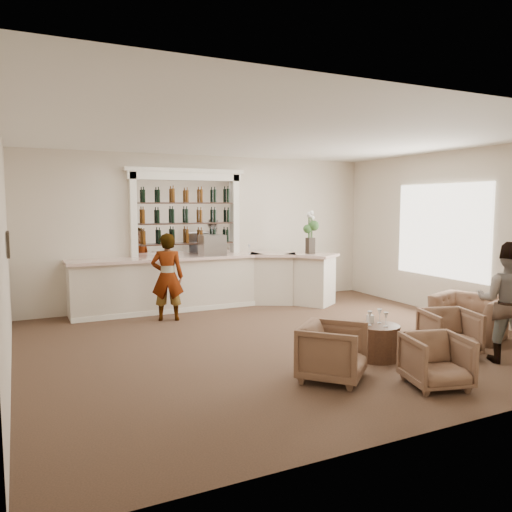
# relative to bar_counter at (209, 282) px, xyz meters

# --- Properties ---
(ground) EXTENTS (8.00, 8.00, 0.00)m
(ground) POSITION_rel_bar_counter_xyz_m (0.16, -3.00, -0.57)
(ground) COLOR brown
(ground) RESTS_ON ground
(room_shell) EXTENTS (8.04, 7.02, 3.32)m
(room_shell) POSITION_rel_bar_counter_xyz_m (0.33, -2.29, 1.77)
(room_shell) COLOR beige
(room_shell) RESTS_ON ground
(bar_counter) EXTENTS (5.72, 1.80, 1.14)m
(bar_counter) POSITION_rel_bar_counter_xyz_m (0.00, 0.00, 0.00)
(bar_counter) COLOR beige
(bar_counter) RESTS_ON ground
(back_bar_alcove) EXTENTS (2.64, 0.25, 3.00)m
(back_bar_alcove) POSITION_rel_bar_counter_xyz_m (-0.34, 0.41, 1.46)
(back_bar_alcove) COLOR white
(back_bar_alcove) RESTS_ON ground
(cocktail_table) EXTENTS (0.64, 0.64, 0.50)m
(cocktail_table) POSITION_rel_bar_counter_xyz_m (0.96, -4.40, -0.32)
(cocktail_table) COLOR #4B3120
(cocktail_table) RESTS_ON ground
(sommelier) EXTENTS (0.72, 0.58, 1.69)m
(sommelier) POSITION_rel_bar_counter_xyz_m (-1.11, -0.71, 0.27)
(sommelier) COLOR gray
(sommelier) RESTS_ON ground
(guest) EXTENTS (0.97, 1.05, 1.72)m
(guest) POSITION_rel_bar_counter_xyz_m (2.52, -5.30, 0.29)
(guest) COLOR gray
(guest) RESTS_ON ground
(armchair_left) EXTENTS (1.11, 1.11, 0.73)m
(armchair_left) POSITION_rel_bar_counter_xyz_m (-0.12, -4.84, -0.21)
(armchair_left) COLOR brown
(armchair_left) RESTS_ON ground
(armchair_center) EXTENTS (0.86, 0.87, 0.65)m
(armchair_center) POSITION_rel_bar_counter_xyz_m (0.88, -5.60, -0.25)
(armchair_center) COLOR brown
(armchair_center) RESTS_ON ground
(armchair_right) EXTENTS (0.90, 0.91, 0.67)m
(armchair_right) POSITION_rel_bar_counter_xyz_m (2.08, -4.69, -0.24)
(armchair_right) COLOR brown
(armchair_right) RESTS_ON ground
(armchair_far) EXTENTS (1.28, 1.36, 0.71)m
(armchair_far) POSITION_rel_bar_counter_xyz_m (3.13, -4.15, -0.22)
(armchair_far) COLOR brown
(armchair_far) RESTS_ON ground
(espresso_machine) EXTENTS (0.52, 0.44, 0.44)m
(espresso_machine) POSITION_rel_bar_counter_xyz_m (0.07, -0.04, 0.79)
(espresso_machine) COLOR #BCBDC1
(espresso_machine) RESTS_ON bar_counter
(flower_vase) EXTENTS (0.25, 0.25, 0.94)m
(flower_vase) POSITION_rel_bar_counter_xyz_m (2.18, -0.59, 1.10)
(flower_vase) COLOR black
(flower_vase) RESTS_ON bar_counter
(wine_glass_bar_left) EXTENTS (0.07, 0.07, 0.21)m
(wine_glass_bar_left) POSITION_rel_bar_counter_xyz_m (0.14, -0.04, 0.67)
(wine_glass_bar_left) COLOR white
(wine_glass_bar_left) RESTS_ON bar_counter
(wine_glass_bar_right) EXTENTS (0.07, 0.07, 0.21)m
(wine_glass_bar_right) POSITION_rel_bar_counter_xyz_m (0.95, -0.03, 0.67)
(wine_glass_bar_right) COLOR white
(wine_glass_bar_right) RESTS_ON bar_counter
(wine_glass_tbl_a) EXTENTS (0.07, 0.07, 0.21)m
(wine_glass_tbl_a) POSITION_rel_bar_counter_xyz_m (0.84, -4.37, 0.03)
(wine_glass_tbl_a) COLOR white
(wine_glass_tbl_a) RESTS_ON cocktail_table
(wine_glass_tbl_b) EXTENTS (0.07, 0.07, 0.21)m
(wine_glass_tbl_b) POSITION_rel_bar_counter_xyz_m (1.06, -4.32, 0.03)
(wine_glass_tbl_b) COLOR white
(wine_glass_tbl_b) RESTS_ON cocktail_table
(wine_glass_tbl_c) EXTENTS (0.07, 0.07, 0.21)m
(wine_glass_tbl_c) POSITION_rel_bar_counter_xyz_m (1.00, -4.53, 0.03)
(wine_glass_tbl_c) COLOR white
(wine_glass_tbl_c) RESTS_ON cocktail_table
(napkin_holder) EXTENTS (0.08, 0.08, 0.12)m
(napkin_holder) POSITION_rel_bar_counter_xyz_m (0.94, -4.26, -0.01)
(napkin_holder) COLOR white
(napkin_holder) RESTS_ON cocktail_table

